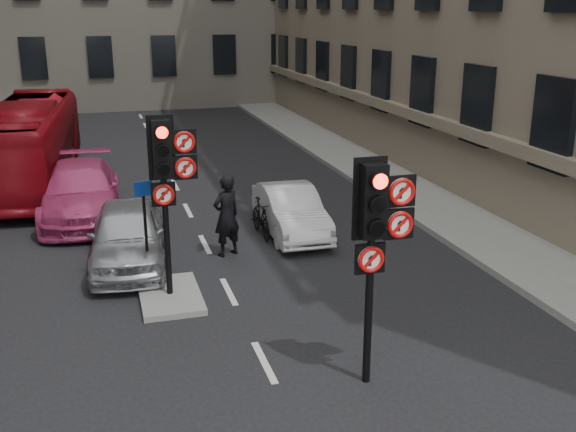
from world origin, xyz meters
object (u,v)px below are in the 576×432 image
motorcyclist (226,216)px  info_sign (145,218)px  car_white (290,211)px  motorcycle (261,218)px  signal_far (167,168)px  car_pink (80,192)px  car_silver (128,235)px  signal_near (378,225)px  bus_red (29,143)px

motorcyclist → info_sign: 2.46m
car_white → motorcycle: size_ratio=2.34×
info_sign → signal_far: bearing=-73.5°
signal_far → info_sign: 1.46m
car_pink → info_sign: 5.68m
car_white → car_silver: bearing=-164.1°
motorcycle → signal_near: bearing=-90.9°
info_sign → motorcycle: bearing=25.8°
car_white → bus_red: (-6.78, 7.20, 0.75)m
car_silver → bus_red: bearing=112.1°
car_pink → motorcycle: size_ratio=3.21×
signal_near → car_silver: 7.27m
car_silver → motorcyclist: size_ratio=2.12×
signal_far → info_sign: bearing=120.6°
signal_near → bus_red: bearing=112.5°
bus_red → info_sign: (2.95, -9.71, 0.15)m
signal_near → car_white: size_ratio=0.96×
bus_red → info_sign: bearing=-68.8°
signal_near → bus_red: size_ratio=0.36×
bus_red → car_silver: bearing=-68.1°
bus_red → info_sign: size_ratio=4.53×
car_silver → signal_near: bearing=-57.0°
bus_red → motorcycle: (6.00, -7.17, -0.89)m
car_pink → motorcyclist: 5.24m
signal_far → motorcyclist: bearing=54.8°
signal_near → signal_far: 4.77m
motorcycle → info_sign: bearing=-141.0°
signal_near → motorcyclist: 6.44m
signal_far → bus_red: (-3.39, 10.45, -1.33)m
bus_red → motorcyclist: bearing=-55.2°
motorcycle → motorcyclist: size_ratio=0.82×
car_pink → bus_red: 4.58m
bus_red → motorcycle: bearing=-45.8°
signal_near → motorcycle: (0.01, 7.28, -2.10)m
car_pink → car_white: bearing=-28.0°
car_white → car_pink: car_pink is taller
motorcyclist → signal_far: bearing=30.2°
motorcycle → motorcyclist: motorcyclist is taller
signal_near → motorcycle: bearing=89.9°
motorcyclist → car_white: bearing=-174.1°
bus_red → motorcyclist: size_ratio=5.05×
car_pink → motorcyclist: (3.31, -4.05, 0.23)m
signal_far → car_pink: signal_far is taller
signal_near → car_white: (0.79, 7.25, -1.97)m
signal_far → car_silver: size_ratio=0.87×
car_silver → car_white: 4.28m
car_pink → info_sign: size_ratio=2.36×
signal_near → bus_red: (-5.99, 14.45, -1.21)m
car_white → car_pink: 5.97m
info_sign → car_pink: bearing=90.0°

